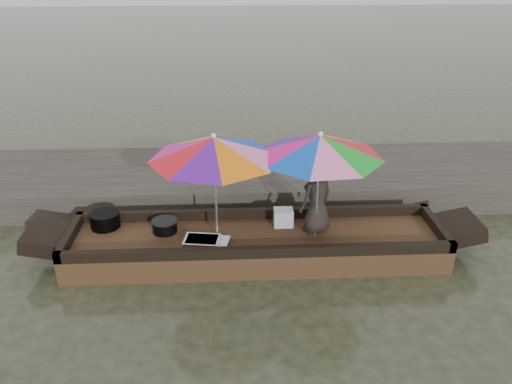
{
  "coord_description": "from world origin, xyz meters",
  "views": [
    {
      "loc": [
        -0.31,
        -6.17,
        3.99
      ],
      "look_at": [
        0.0,
        0.1,
        1.0
      ],
      "focal_mm": 35.0,
      "sensor_mm": 36.0,
      "label": 1
    }
  ],
  "objects_px": {
    "tray_scallop": "(211,243)",
    "supply_bag": "(283,217)",
    "boat_hull": "(256,246)",
    "umbrella_bow": "(215,188)",
    "cooking_pot": "(105,220)",
    "tray_crayfish": "(202,242)",
    "vendor": "(317,196)",
    "umbrella_stern": "(318,186)",
    "charcoal_grill": "(165,226)"
  },
  "relations": [
    {
      "from": "tray_scallop",
      "to": "supply_bag",
      "type": "height_order",
      "value": "supply_bag"
    },
    {
      "from": "boat_hull",
      "to": "umbrella_bow",
      "type": "height_order",
      "value": "umbrella_bow"
    },
    {
      "from": "umbrella_bow",
      "to": "cooking_pot",
      "type": "bearing_deg",
      "value": 167.03
    },
    {
      "from": "tray_crayfish",
      "to": "vendor",
      "type": "distance_m",
      "value": 1.74
    },
    {
      "from": "boat_hull",
      "to": "tray_crayfish",
      "type": "height_order",
      "value": "tray_crayfish"
    },
    {
      "from": "cooking_pot",
      "to": "tray_scallop",
      "type": "bearing_deg",
      "value": -20.34
    },
    {
      "from": "tray_crayfish",
      "to": "tray_scallop",
      "type": "xyz_separation_m",
      "value": [
        0.12,
        -0.01,
        -0.01
      ]
    },
    {
      "from": "boat_hull",
      "to": "umbrella_bow",
      "type": "distance_m",
      "value": 1.1
    },
    {
      "from": "boat_hull",
      "to": "umbrella_stern",
      "type": "height_order",
      "value": "umbrella_stern"
    },
    {
      "from": "tray_crayfish",
      "to": "boat_hull",
      "type": "bearing_deg",
      "value": 14.08
    },
    {
      "from": "charcoal_grill",
      "to": "umbrella_stern",
      "type": "bearing_deg",
      "value": -5.11
    },
    {
      "from": "umbrella_bow",
      "to": "vendor",
      "type": "bearing_deg",
      "value": 4.76
    },
    {
      "from": "cooking_pot",
      "to": "umbrella_stern",
      "type": "xyz_separation_m",
      "value": [
        3.06,
        -0.38,
        0.66
      ]
    },
    {
      "from": "vendor",
      "to": "umbrella_stern",
      "type": "height_order",
      "value": "umbrella_stern"
    },
    {
      "from": "umbrella_stern",
      "to": "cooking_pot",
      "type": "bearing_deg",
      "value": 172.89
    },
    {
      "from": "boat_hull",
      "to": "tray_scallop",
      "type": "distance_m",
      "value": 0.7
    },
    {
      "from": "boat_hull",
      "to": "umbrella_stern",
      "type": "xyz_separation_m",
      "value": [
        0.84,
        0.0,
        0.95
      ]
    },
    {
      "from": "cooking_pot",
      "to": "tray_scallop",
      "type": "height_order",
      "value": "cooking_pot"
    },
    {
      "from": "tray_scallop",
      "to": "supply_bag",
      "type": "distance_m",
      "value": 1.17
    },
    {
      "from": "tray_crayfish",
      "to": "umbrella_bow",
      "type": "xyz_separation_m",
      "value": [
        0.21,
        0.19,
        0.73
      ]
    },
    {
      "from": "umbrella_stern",
      "to": "vendor",
      "type": "bearing_deg",
      "value": 79.1
    },
    {
      "from": "tray_crayfish",
      "to": "tray_scallop",
      "type": "relative_size",
      "value": 1.0
    },
    {
      "from": "supply_bag",
      "to": "umbrella_stern",
      "type": "xyz_separation_m",
      "value": [
        0.43,
        -0.3,
        0.65
      ]
    },
    {
      "from": "cooking_pot",
      "to": "umbrella_stern",
      "type": "height_order",
      "value": "umbrella_stern"
    },
    {
      "from": "vendor",
      "to": "umbrella_bow",
      "type": "xyz_separation_m",
      "value": [
        -1.42,
        -0.12,
        0.22
      ]
    },
    {
      "from": "boat_hull",
      "to": "tray_crayfish",
      "type": "relative_size",
      "value": 10.91
    },
    {
      "from": "vendor",
      "to": "tray_crayfish",
      "type": "bearing_deg",
      "value": -24.67
    },
    {
      "from": "cooking_pot",
      "to": "vendor",
      "type": "relative_size",
      "value": 0.39
    },
    {
      "from": "boat_hull",
      "to": "umbrella_stern",
      "type": "bearing_deg",
      "value": 0.0
    },
    {
      "from": "tray_scallop",
      "to": "cooking_pot",
      "type": "bearing_deg",
      "value": 159.66
    },
    {
      "from": "charcoal_grill",
      "to": "vendor",
      "type": "distance_m",
      "value": 2.24
    },
    {
      "from": "boat_hull",
      "to": "cooking_pot",
      "type": "bearing_deg",
      "value": 170.22
    },
    {
      "from": "boat_hull",
      "to": "umbrella_stern",
      "type": "relative_size",
      "value": 3.11
    },
    {
      "from": "boat_hull",
      "to": "charcoal_grill",
      "type": "relative_size",
      "value": 15.11
    },
    {
      "from": "cooking_pot",
      "to": "umbrella_bow",
      "type": "relative_size",
      "value": 0.24
    },
    {
      "from": "boat_hull",
      "to": "cooking_pot",
      "type": "height_order",
      "value": "cooking_pot"
    },
    {
      "from": "boat_hull",
      "to": "vendor",
      "type": "bearing_deg",
      "value": 7.8
    },
    {
      "from": "boat_hull",
      "to": "supply_bag",
      "type": "bearing_deg",
      "value": 35.58
    },
    {
      "from": "boat_hull",
      "to": "supply_bag",
      "type": "relative_size",
      "value": 19.08
    },
    {
      "from": "cooking_pot",
      "to": "tray_crayfish",
      "type": "xyz_separation_m",
      "value": [
        1.45,
        -0.57,
        -0.07
      ]
    },
    {
      "from": "tray_crayfish",
      "to": "charcoal_grill",
      "type": "bearing_deg",
      "value": 145.21
    },
    {
      "from": "boat_hull",
      "to": "supply_bag",
      "type": "height_order",
      "value": "supply_bag"
    },
    {
      "from": "tray_crayfish",
      "to": "umbrella_stern",
      "type": "height_order",
      "value": "umbrella_stern"
    },
    {
      "from": "charcoal_grill",
      "to": "umbrella_stern",
      "type": "height_order",
      "value": "umbrella_stern"
    },
    {
      "from": "boat_hull",
      "to": "cooking_pot",
      "type": "xyz_separation_m",
      "value": [
        -2.21,
        0.38,
        0.29
      ]
    },
    {
      "from": "tray_crayfish",
      "to": "supply_bag",
      "type": "relative_size",
      "value": 1.75
    },
    {
      "from": "tray_crayfish",
      "to": "umbrella_stern",
      "type": "bearing_deg",
      "value": 6.8
    },
    {
      "from": "charcoal_grill",
      "to": "vendor",
      "type": "xyz_separation_m",
      "value": [
        2.19,
        -0.07,
        0.47
      ]
    },
    {
      "from": "cooking_pot",
      "to": "boat_hull",
      "type": "bearing_deg",
      "value": -9.78
    },
    {
      "from": "supply_bag",
      "to": "umbrella_stern",
      "type": "relative_size",
      "value": 0.16
    }
  ]
}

